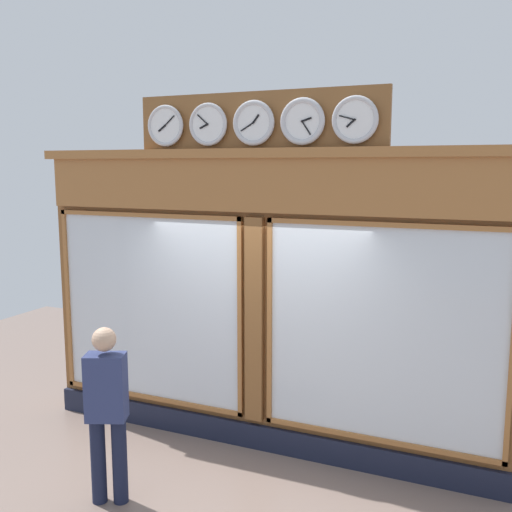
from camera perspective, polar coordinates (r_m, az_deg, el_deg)
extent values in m
cube|color=brown|center=(6.47, 0.53, -4.82)|extent=(5.37, 0.30, 3.21)
cube|color=#191E33|center=(6.82, -0.07, -17.18)|extent=(5.37, 0.08, 0.28)
cube|color=#A56936|center=(6.12, -0.15, 6.92)|extent=(5.26, 0.08, 0.56)
cube|color=#A56936|center=(6.13, -0.08, 10.02)|extent=(5.47, 0.20, 0.10)
cube|color=silver|center=(5.96, 12.17, -7.53)|extent=(2.33, 0.02, 2.14)
cube|color=#A56936|center=(5.73, 12.49, 3.01)|extent=(2.43, 0.04, 0.05)
cube|color=#A56936|center=(6.33, 11.80, -17.15)|extent=(2.43, 0.04, 0.05)
cube|color=#A56936|center=(6.27, 1.34, -6.50)|extent=(0.05, 0.04, 2.24)
cube|color=silver|center=(7.00, -10.39, -5.02)|extent=(2.33, 0.02, 2.14)
cube|color=#A56936|center=(6.81, -10.74, 3.95)|extent=(2.43, 0.04, 0.05)
cube|color=#A56936|center=(7.32, -10.24, -13.43)|extent=(2.43, 0.04, 0.05)
cube|color=#A56936|center=(7.70, -17.87, -4.04)|extent=(0.05, 0.04, 2.24)
cube|color=#A56936|center=(6.41, -1.57, -6.17)|extent=(0.05, 0.04, 2.24)
cube|color=brown|center=(6.34, -0.11, -6.33)|extent=(0.20, 0.10, 2.24)
cube|color=brown|center=(6.18, 0.08, 12.82)|extent=(2.75, 0.06, 0.65)
cylinder|color=white|center=(5.77, 9.65, 12.99)|extent=(0.37, 0.02, 0.37)
torus|color=silver|center=(5.76, 9.64, 12.99)|extent=(0.45, 0.05, 0.45)
cube|color=black|center=(5.76, 9.23, 12.67)|extent=(0.09, 0.01, 0.08)
cube|color=black|center=(5.77, 8.86, 13.21)|extent=(0.16, 0.01, 0.05)
sphere|color=black|center=(5.75, 9.60, 13.00)|extent=(0.02, 0.02, 0.02)
cylinder|color=white|center=(5.92, 4.56, 12.97)|extent=(0.37, 0.02, 0.37)
torus|color=silver|center=(5.91, 4.55, 12.98)|extent=(0.46, 0.06, 0.46)
cube|color=black|center=(5.89, 4.97, 13.14)|extent=(0.10, 0.01, 0.05)
cube|color=black|center=(5.88, 4.92, 12.35)|extent=(0.10, 0.01, 0.14)
sphere|color=black|center=(5.90, 4.51, 12.99)|extent=(0.02, 0.02, 0.02)
cylinder|color=white|center=(6.11, -0.23, 12.87)|extent=(0.37, 0.02, 0.37)
torus|color=silver|center=(6.11, -0.25, 12.87)|extent=(0.46, 0.05, 0.46)
cube|color=black|center=(6.09, -0.01, 13.26)|extent=(0.08, 0.01, 0.09)
cube|color=black|center=(6.12, -0.89, 12.49)|extent=(0.14, 0.01, 0.09)
sphere|color=black|center=(6.09, -0.30, 12.88)|extent=(0.02, 0.02, 0.02)
cylinder|color=white|center=(6.34, -4.70, 12.69)|extent=(0.37, 0.02, 0.37)
torus|color=silver|center=(6.34, -4.72, 12.69)|extent=(0.45, 0.04, 0.45)
cube|color=black|center=(6.35, -5.14, 12.50)|extent=(0.10, 0.01, 0.06)
cube|color=black|center=(6.36, -5.26, 13.14)|extent=(0.13, 0.01, 0.11)
sphere|color=black|center=(6.33, -4.78, 12.70)|extent=(0.02, 0.02, 0.02)
cylinder|color=white|center=(6.61, -8.83, 12.46)|extent=(0.37, 0.02, 0.37)
torus|color=silver|center=(6.60, -8.85, 12.46)|extent=(0.45, 0.04, 0.45)
cube|color=black|center=(6.62, -9.20, 12.19)|extent=(0.09, 0.01, 0.07)
cube|color=black|center=(6.57, -8.46, 12.94)|extent=(0.13, 0.01, 0.11)
sphere|color=black|center=(6.59, -8.91, 12.46)|extent=(0.02, 0.02, 0.02)
cylinder|color=#191E38|center=(5.94, -15.14, -18.73)|extent=(0.14, 0.14, 0.82)
cylinder|color=#191E38|center=(5.89, -13.17, -18.89)|extent=(0.14, 0.14, 0.82)
cube|color=navy|center=(5.62, -14.44, -12.29)|extent=(0.42, 0.34, 0.62)
sphere|color=tan|center=(5.48, -14.62, -7.89)|extent=(0.22, 0.22, 0.22)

